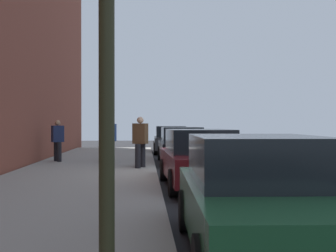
# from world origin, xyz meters

# --- Properties ---
(ground_plane) EXTENTS (56.00, 56.00, 0.00)m
(ground_plane) POSITION_xyz_m (0.00, 0.00, 0.00)
(ground_plane) COLOR black
(sidewalk) EXTENTS (28.00, 4.60, 0.15)m
(sidewalk) POSITION_xyz_m (0.00, -3.30, 0.07)
(sidewalk) COLOR gray
(sidewalk) RESTS_ON ground
(lane_stripe_centre) EXTENTS (28.00, 0.14, 0.01)m
(lane_stripe_centre) POSITION_xyz_m (0.00, 3.20, 0.00)
(lane_stripe_centre) COLOR gold
(lane_stripe_centre) RESTS_ON ground
(parked_car_charcoal) EXTENTS (4.19, 1.95, 1.51)m
(parked_car_charcoal) POSITION_xyz_m (-10.93, 0.06, 0.76)
(parked_car_charcoal) COLOR black
(parked_car_charcoal) RESTS_ON ground
(parked_car_black) EXTENTS (4.78, 1.91, 1.51)m
(parked_car_black) POSITION_xyz_m (-5.09, 0.16, 0.76)
(parked_car_black) COLOR black
(parked_car_black) RESTS_ON ground
(parked_car_maroon) EXTENTS (4.42, 2.01, 1.51)m
(parked_car_maroon) POSITION_xyz_m (1.45, 0.07, 0.76)
(parked_car_maroon) COLOR black
(parked_car_maroon) RESTS_ON ground
(parked_car_green) EXTENTS (4.20, 2.00, 1.51)m
(parked_car_green) POSITION_xyz_m (7.14, 0.06, 0.76)
(parked_car_green) COLOR black
(parked_car_green) RESTS_ON ground
(pedestrian_brown_coat) EXTENTS (0.54, 0.55, 1.75)m
(pedestrian_brown_coat) POSITION_xyz_m (-2.01, -1.54, 1.08)
(pedestrian_brown_coat) COLOR black
(pedestrian_brown_coat) RESTS_ON sidewalk
(pedestrian_navy_coat) EXTENTS (0.49, 0.53, 1.65)m
(pedestrian_navy_coat) POSITION_xyz_m (-4.54, -4.87, 1.03)
(pedestrian_navy_coat) COLOR black
(pedestrian_navy_coat) RESTS_ON sidewalk
(pedestrian_blue_coat) EXTENTS (0.54, 0.54, 1.72)m
(pedestrian_blue_coat) POSITION_xyz_m (-4.36, -2.78, 1.07)
(pedestrian_blue_coat) COLOR black
(pedestrian_blue_coat) RESTS_ON sidewalk
(rolling_suitcase) EXTENTS (0.34, 0.22, 0.95)m
(rolling_suitcase) POSITION_xyz_m (-2.54, -1.48, 0.45)
(rolling_suitcase) COLOR #471E19
(rolling_suitcase) RESTS_ON sidewalk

